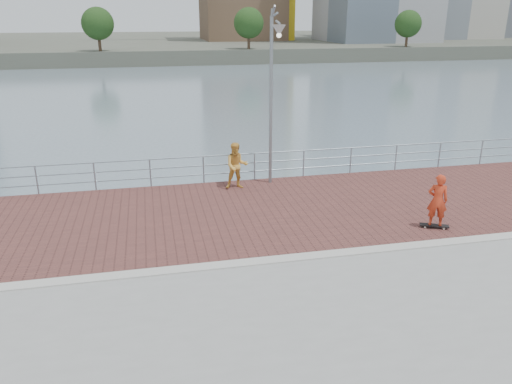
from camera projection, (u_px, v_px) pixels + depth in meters
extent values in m
plane|color=slate|center=(271.00, 324.00, 14.21)|extent=(400.00, 400.00, 0.00)
cube|color=brown|center=(246.00, 212.00, 16.84)|extent=(40.00, 6.80, 0.02)
cube|color=#B7B5AD|center=(272.00, 260.00, 13.53)|extent=(40.00, 0.40, 0.06)
cube|color=#4C5142|center=(155.00, 43.00, 126.48)|extent=(320.00, 95.00, 2.50)
cylinder|color=#8C9EA8|center=(37.00, 180.00, 18.35)|extent=(0.06, 0.06, 1.10)
cylinder|color=#8C9EA8|center=(95.00, 177.00, 18.76)|extent=(0.06, 0.06, 1.10)
cylinder|color=#8C9EA8|center=(150.00, 173.00, 19.17)|extent=(0.06, 0.06, 1.10)
cylinder|color=#8C9EA8|center=(204.00, 170.00, 19.58)|extent=(0.06, 0.06, 1.10)
cylinder|color=#8C9EA8|center=(255.00, 167.00, 19.99)|extent=(0.06, 0.06, 1.10)
cylinder|color=#8C9EA8|center=(304.00, 164.00, 20.41)|extent=(0.06, 0.06, 1.10)
cylinder|color=#8C9EA8|center=(351.00, 161.00, 20.82)|extent=(0.06, 0.06, 1.10)
cylinder|color=#8C9EA8|center=(396.00, 158.00, 21.23)|extent=(0.06, 0.06, 1.10)
cylinder|color=#8C9EA8|center=(439.00, 155.00, 21.64)|extent=(0.06, 0.06, 1.10)
cylinder|color=#8C9EA8|center=(481.00, 152.00, 22.05)|extent=(0.06, 0.06, 1.10)
cylinder|color=#8C9EA8|center=(229.00, 155.00, 19.60)|extent=(39.00, 0.05, 0.05)
cylinder|color=#8C9EA8|center=(229.00, 164.00, 19.73)|extent=(39.00, 0.05, 0.05)
cylinder|color=#8C9EA8|center=(229.00, 173.00, 19.85)|extent=(39.00, 0.05, 0.05)
cylinder|color=gray|center=(271.00, 104.00, 18.77)|extent=(0.13, 0.13, 6.27)
cylinder|color=gray|center=(275.00, 16.00, 17.23)|extent=(0.08, 1.05, 0.08)
cone|color=#B2B2AD|center=(279.00, 22.00, 16.82)|extent=(0.46, 0.46, 0.37)
cube|color=black|center=(434.00, 225.00, 15.58)|extent=(0.89, 0.56, 0.03)
cylinder|color=beige|center=(425.00, 227.00, 15.58)|extent=(0.08, 0.07, 0.07)
cylinder|color=beige|center=(444.00, 229.00, 15.47)|extent=(0.08, 0.07, 0.07)
cylinder|color=beige|center=(425.00, 225.00, 15.72)|extent=(0.08, 0.07, 0.07)
cylinder|color=beige|center=(443.00, 227.00, 15.61)|extent=(0.08, 0.07, 0.07)
imported|color=red|center=(438.00, 200.00, 15.29)|extent=(0.72, 0.61, 1.67)
imported|color=gold|center=(237.00, 166.00, 18.87)|extent=(0.91, 0.73, 1.78)
cylinder|color=#473323|center=(99.00, 38.00, 81.52)|extent=(0.50, 0.50, 4.03)
sphere|color=#193814|center=(98.00, 24.00, 80.74)|extent=(5.18, 5.18, 5.18)
cylinder|color=#473323|center=(249.00, 37.00, 86.52)|extent=(0.50, 0.50, 4.03)
sphere|color=#193814|center=(249.00, 23.00, 85.74)|extent=(5.18, 5.18, 5.18)
cylinder|color=#473323|center=(407.00, 36.00, 92.55)|extent=(0.50, 0.50, 3.80)
sphere|color=#193814|center=(408.00, 24.00, 91.82)|extent=(4.88, 4.88, 4.88)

